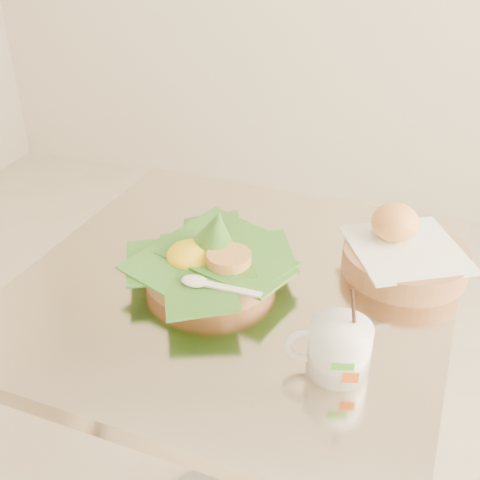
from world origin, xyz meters
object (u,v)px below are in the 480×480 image
(bread_basket, at_px, (403,253))
(coffee_mug, at_px, (338,347))
(cafe_table, at_px, (237,377))
(rice_basket, at_px, (210,258))

(bread_basket, relative_size, coffee_mug, 1.67)
(cafe_table, relative_size, bread_basket, 3.05)
(bread_basket, bearing_deg, cafe_table, -153.88)
(rice_basket, height_order, coffee_mug, coffee_mug)
(cafe_table, relative_size, rice_basket, 2.73)
(rice_basket, xyz_separation_m, coffee_mug, (0.25, -0.15, 0.00))
(cafe_table, height_order, rice_basket, rice_basket)
(rice_basket, distance_m, coffee_mug, 0.29)
(rice_basket, bearing_deg, coffee_mug, -31.48)
(coffee_mug, bearing_deg, cafe_table, 142.04)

